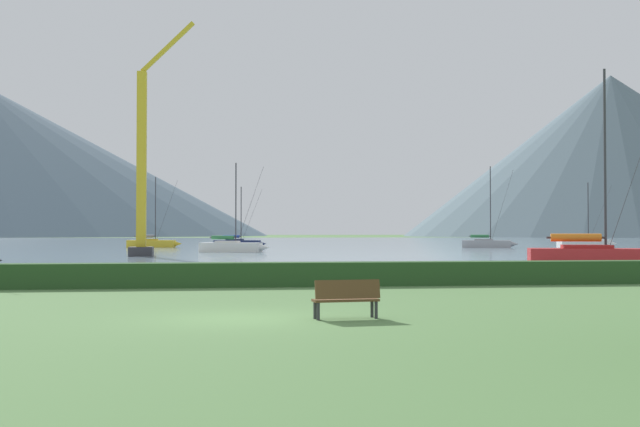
{
  "coord_description": "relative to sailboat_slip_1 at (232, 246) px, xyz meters",
  "views": [
    {
      "loc": [
        -0.64,
        -19.04,
        2.1
      ],
      "look_at": [
        9.69,
        59.09,
        3.95
      ],
      "focal_mm": 43.84,
      "sensor_mm": 36.0,
      "label": 1
    }
  ],
  "objects": [
    {
      "name": "ground_plane",
      "position": [
        -0.87,
        -61.71,
        -0.6
      ],
      "size": [
        1000.0,
        1000.0,
        0.0
      ],
      "primitive_type": "plane",
      "color": "#517A42"
    },
    {
      "name": "harbor_water",
      "position": [
        -0.87,
        75.29,
        -0.6
      ],
      "size": [
        320.0,
        246.0,
        0.0
      ],
      "primitive_type": "cube",
      "color": "gray",
      "rests_on": "ground_plane"
    },
    {
      "name": "hedge_line",
      "position": [
        -0.87,
        -50.71,
        -0.14
      ],
      "size": [
        80.0,
        1.2,
        0.92
      ],
      "primitive_type": "cube",
      "color": "#284C23",
      "rests_on": "ground_plane"
    },
    {
      "name": "sailboat_slip_1",
      "position": [
        0.0,
        0.0,
        0.0
      ],
      "size": [
        7.29,
        3.98,
        9.19
      ],
      "rotation": [
        0.0,
        0.0,
        -0.32
      ],
      "color": "white",
      "rests_on": "harbor_water"
    },
    {
      "name": "sailboat_slip_3",
      "position": [
        -10.13,
        25.88,
        0.0
      ],
      "size": [
        7.3,
        2.82,
        9.47
      ],
      "rotation": [
        0.0,
        0.0,
        -0.11
      ],
      "color": "gold",
      "rests_on": "harbor_water"
    },
    {
      "name": "sailboat_slip_4",
      "position": [
        1.31,
        25.15,
        -0.02
      ],
      "size": [
        7.16,
        3.4,
        8.18
      ],
      "rotation": [
        0.0,
        0.0,
        -0.23
      ],
      "color": "navy",
      "rests_on": "harbor_water"
    },
    {
      "name": "sailboat_slip_5",
      "position": [
        20.02,
        -38.57,
        0.11
      ],
      "size": [
        8.54,
        4.59,
        11.45
      ],
      "rotation": [
        0.0,
        0.0,
        -0.31
      ],
      "color": "red",
      "rests_on": "harbor_water"
    },
    {
      "name": "sailboat_slip_7",
      "position": [
        33.7,
        17.95,
        0.02
      ],
      "size": [
        7.26,
        4.24,
        10.7
      ],
      "rotation": [
        0.0,
        0.0,
        -0.37
      ],
      "color": "#9E9EA3",
      "rests_on": "harbor_water"
    },
    {
      "name": "sailboat_slip_9",
      "position": [
        46.7,
        16.82,
        0.03
      ],
      "size": [
        7.83,
        2.93,
        8.61
      ],
      "rotation": [
        0.0,
        0.0,
        -0.1
      ],
      "color": "white",
      "rests_on": "harbor_water"
    },
    {
      "name": "park_bench_near_path",
      "position": [
        1.59,
        -62.17,
        -0.07
      ],
      "size": [
        1.64,
        0.64,
        0.95
      ],
      "rotation": [
        0.0,
        0.0,
        0.11
      ],
      "color": "brown",
      "rests_on": "ground_plane"
    },
    {
      "name": "dock_crane",
      "position": [
        -7.85,
        -12.14,
        6.48
      ],
      "size": [
        5.48,
        2.0,
        20.48
      ],
      "color": "#333338",
      "rests_on": "ground_plane"
    },
    {
      "name": "distant_hill_west_ridge",
      "position": [
        177.33,
        254.73,
        36.31
      ],
      "size": [
        189.86,
        189.86,
        73.83
      ],
      "primitive_type": "cone",
      "color": "slate",
      "rests_on": "ground_plane"
    }
  ]
}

